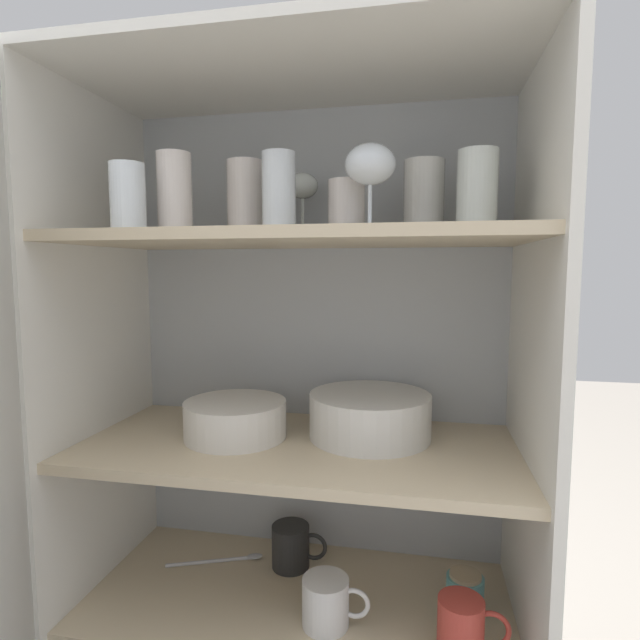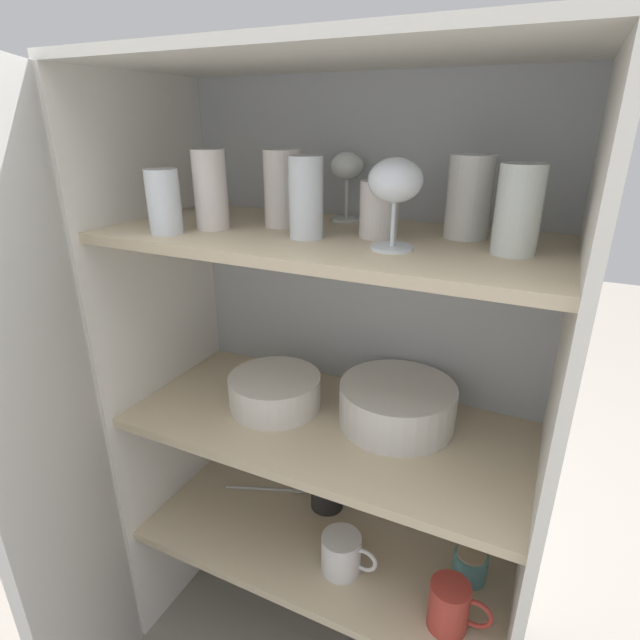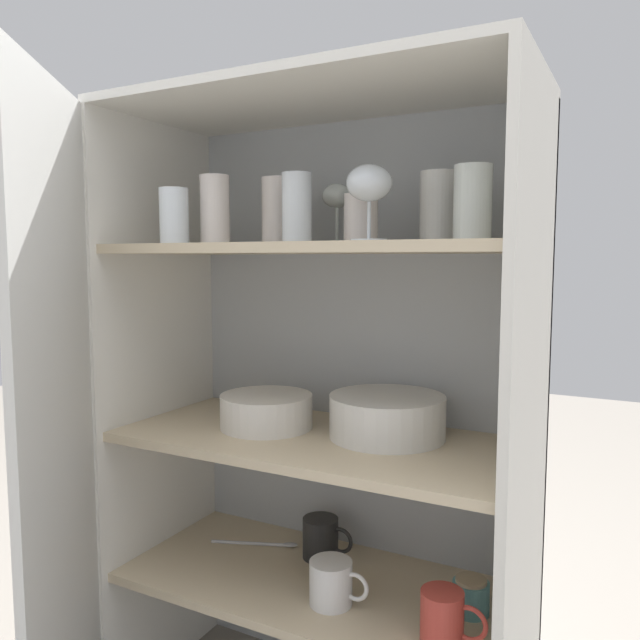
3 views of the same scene
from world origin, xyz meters
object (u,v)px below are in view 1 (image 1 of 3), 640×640
(mixing_bowl_large, at_px, (235,417))
(storage_jar, at_px, (465,591))
(coffee_mug_primary, at_px, (292,546))
(plate_stack_white, at_px, (370,415))

(mixing_bowl_large, relative_size, storage_jar, 2.86)
(coffee_mug_primary, distance_m, storage_jar, 0.37)
(plate_stack_white, bearing_deg, storage_jar, -9.18)
(mixing_bowl_large, bearing_deg, plate_stack_white, 11.22)
(plate_stack_white, height_order, coffee_mug_primary, plate_stack_white)
(mixing_bowl_large, xyz_separation_m, storage_jar, (0.46, 0.02, -0.33))
(plate_stack_white, height_order, storage_jar, plate_stack_white)
(plate_stack_white, distance_m, coffee_mug_primary, 0.36)
(storage_jar, bearing_deg, plate_stack_white, 170.82)
(mixing_bowl_large, relative_size, coffee_mug_primary, 1.66)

